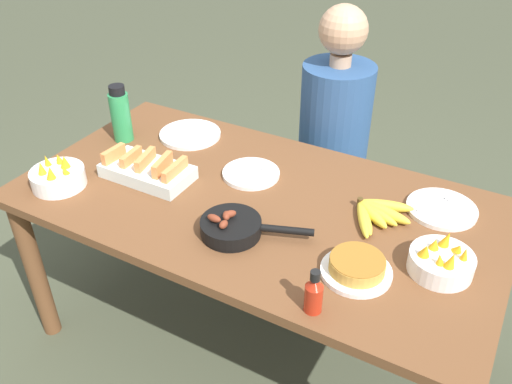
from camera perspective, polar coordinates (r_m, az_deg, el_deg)
ground_plane at (r=2.38m, az=0.00°, el=-14.97°), size 14.00×14.00×0.00m
dining_table at (r=1.95m, az=0.00°, el=-2.89°), size 1.69×0.90×0.72m
banana_bunch at (r=1.84m, az=12.46°, el=-2.16°), size 0.21×0.25×0.04m
melon_tray at (r=2.04m, az=-11.35°, el=2.30°), size 0.33×0.17×0.10m
skillet at (r=1.73m, az=-2.43°, el=-3.71°), size 0.35×0.20×0.08m
frittata_plate_center at (r=1.61m, az=10.55°, el=-7.79°), size 0.21×0.21×0.06m
empty_plate_near_front at (r=2.02m, az=-0.52°, el=1.96°), size 0.21×0.21×0.02m
empty_plate_far_left at (r=1.94m, az=18.96°, el=-1.68°), size 0.24×0.24×0.02m
empty_plate_far_right at (r=2.30m, az=-6.95°, el=6.05°), size 0.26×0.26×0.02m
fruit_bowl_mango at (r=1.68m, az=18.92°, el=-6.90°), size 0.19×0.19×0.11m
fruit_bowl_citrus at (r=2.08m, az=-20.13°, el=1.54°), size 0.19×0.19×0.11m
water_bottle at (r=2.28m, az=-14.07°, el=7.90°), size 0.08×0.08×0.24m
hot_sauce_bottle at (r=1.47m, az=6.10°, el=-10.59°), size 0.05×0.05×0.14m
person_figure at (r=2.53m, az=7.93°, el=3.22°), size 0.34×0.34×1.23m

